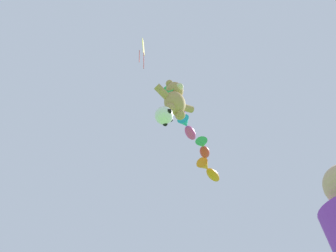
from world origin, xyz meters
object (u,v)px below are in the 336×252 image
Objects in this scene: fish_kite_crimson at (203,148)px; fish_kite_tangerine at (209,170)px; soccer_ball_kite at (164,116)px; diamond_kite at (143,49)px; fish_kite_magenta at (188,128)px; teddy_bear_kite at (175,99)px; fish_kite_violet at (175,101)px.

fish_kite_crimson reaches higher than fish_kite_tangerine.
diamond_kite reaches higher than soccer_ball_kite.
soccer_ball_kite is at bearing -154.38° from fish_kite_crimson.
fish_kite_magenta is 4.46m from fish_kite_tangerine.
teddy_bear_kite reaches higher than fish_kite_magenta.
soccer_ball_kite is 0.46× the size of fish_kite_magenta.
teddy_bear_kite is 3.62m from diamond_kite.
fish_kite_violet is 6.75m from fish_kite_tangerine.
soccer_ball_kite is at bearing -156.52° from fish_kite_violet.
fish_kite_violet is 1.16× the size of fish_kite_crimson.
fish_kite_violet is 2.29m from fish_kite_magenta.
soccer_ball_kite is 6.38m from fish_kite_crimson.
fish_kite_tangerine is at bearing 22.82° from diamond_kite.
fish_kite_magenta is 5.00m from diamond_kite.
fish_kite_violet is 3.41m from diamond_kite.
fish_kite_crimson is (4.48, 2.43, 1.09)m from teddy_bear_kite.
fish_kite_magenta is at bearing -158.01° from fish_kite_crimson.
soccer_ball_kite is at bearing -176.74° from teddy_bear_kite.
fish_kite_crimson is at bearing 18.74° from diamond_kite.
fish_kite_crimson is (5.15, 2.47, 2.84)m from soccer_ball_kite.
fish_kite_tangerine reaches higher than soccer_ball_kite.
fish_kite_crimson is 0.67× the size of fish_kite_tangerine.
teddy_bear_kite is at bearing -151.49° from fish_kite_crimson.
teddy_bear_kite is 1.88m from soccer_ball_kite.
diamond_kite is (-2.32, -0.16, 2.49)m from fish_kite_violet.
fish_kite_tangerine is 0.92× the size of diamond_kite.
fish_kite_magenta is 2.36m from fish_kite_crimson.
teddy_bear_kite is 2.79× the size of soccer_ball_kite.
fish_kite_tangerine is at bearing 30.67° from teddy_bear_kite.
diamond_kite is (-1.97, 0.24, 3.03)m from teddy_bear_kite.
fish_kite_violet reaches higher than soccer_ball_kite.
diamond_kite is (-6.45, -2.19, 1.94)m from fish_kite_crimson.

